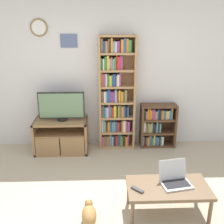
# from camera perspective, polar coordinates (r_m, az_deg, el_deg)

# --- Properties ---
(ground_plane) EXTENTS (18.00, 18.00, 0.00)m
(ground_plane) POSITION_cam_1_polar(r_m,az_deg,el_deg) (3.36, -0.78, -22.08)
(ground_plane) COLOR #BCAD93
(wall_back) EXTENTS (7.06, 0.09, 2.60)m
(wall_back) POSITION_cam_1_polar(r_m,az_deg,el_deg) (4.70, -1.57, 7.95)
(wall_back) COLOR silver
(wall_back) RESTS_ON ground_plane
(tv_stand) EXTENTS (0.92, 0.51, 0.58)m
(tv_stand) POSITION_cam_1_polar(r_m,az_deg,el_deg) (4.75, -10.93, -5.05)
(tv_stand) COLOR #9E754C
(tv_stand) RESTS_ON ground_plane
(television) EXTENTS (0.79, 0.18, 0.50)m
(television) POSITION_cam_1_polar(r_m,az_deg,el_deg) (4.56, -10.96, 1.26)
(television) COLOR black
(television) RESTS_ON tv_stand
(bookshelf_tall) EXTENTS (0.63, 0.26, 2.01)m
(bookshelf_tall) POSITION_cam_1_polar(r_m,az_deg,el_deg) (4.62, 0.79, 3.66)
(bookshelf_tall) COLOR tan
(bookshelf_tall) RESTS_ON ground_plane
(bookshelf_short) EXTENTS (0.64, 0.27, 0.80)m
(bookshelf_short) POSITION_cam_1_polar(r_m,az_deg,el_deg) (4.89, 9.56, -2.83)
(bookshelf_short) COLOR brown
(bookshelf_short) RESTS_ON ground_plane
(coffee_table) EXTENTS (0.96, 0.51, 0.39)m
(coffee_table) POSITION_cam_1_polar(r_m,az_deg,el_deg) (3.28, 12.07, -16.12)
(coffee_table) COLOR brown
(coffee_table) RESTS_ON ground_plane
(laptop) EXTENTS (0.39, 0.34, 0.26)m
(laptop) POSITION_cam_1_polar(r_m,az_deg,el_deg) (3.30, 13.48, -13.79)
(laptop) COLOR silver
(laptop) RESTS_ON coffee_table
(remote_near_laptop) EXTENTS (0.14, 0.14, 0.02)m
(remote_near_laptop) POSITION_cam_1_polar(r_m,az_deg,el_deg) (3.13, 5.55, -16.48)
(remote_near_laptop) COLOR #38383A
(remote_near_laptop) RESTS_ON coffee_table
(cat) EXTENTS (0.23, 0.54, 0.27)m
(cat) POSITION_cam_1_polar(r_m,az_deg,el_deg) (3.24, -4.99, -21.33)
(cat) COLOR #B78447
(cat) RESTS_ON ground_plane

